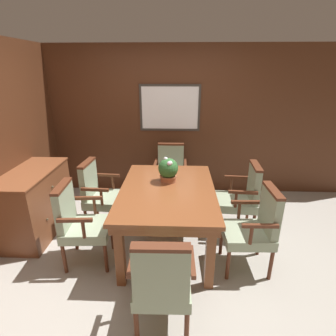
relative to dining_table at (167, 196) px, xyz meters
The scene contains 11 objects.
ground_plane 0.74m from the dining_table, 116.65° to the right, with size 14.00×14.00×0.00m, color #A39E93.
wall_back 1.71m from the dining_table, 94.85° to the left, with size 7.20×0.08×2.45m.
dining_table is the anchor object (origin of this frame).
chair_right_far 1.04m from the dining_table, 20.43° to the left, with size 0.53×0.53×0.96m.
chair_head_far 1.19m from the dining_table, 90.00° to the left, with size 0.51×0.51×0.96m.
chair_left_far 1.01m from the dining_table, 158.34° to the left, with size 0.54×0.53×0.96m.
chair_left_near 1.02m from the dining_table, 160.71° to the right, with size 0.53×0.53×0.96m.
chair_head_near 1.16m from the dining_table, 89.79° to the right, with size 0.51×0.52×0.96m.
chair_right_near 1.02m from the dining_table, 20.76° to the right, with size 0.52×0.52×0.96m.
potted_plant 0.33m from the dining_table, 89.90° to the left, with size 0.24×0.25×0.32m.
sideboard_cabinet 1.78m from the dining_table, behind, with size 0.54×1.14×0.87m.
Camera 1 is at (0.25, -2.49, 2.09)m, focal length 28.00 mm.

